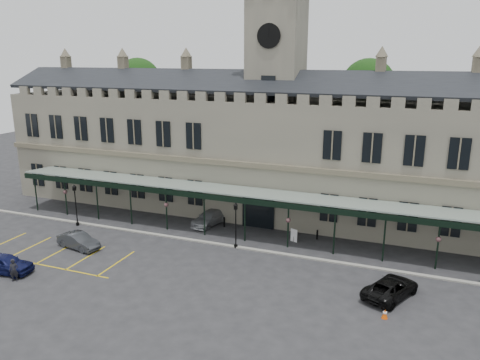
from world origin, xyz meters
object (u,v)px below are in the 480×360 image
(car_left_a, at_px, (4,263))
(person_a, at_px, (14,270))
(station_building, at_px, (274,153))
(car_taxi, at_px, (210,218))
(lamp_post_mid, at_px, (236,221))
(lamp_post_left, at_px, (75,201))
(car_van, at_px, (391,288))
(sign_board, at_px, (294,236))
(traffic_cone, at_px, (385,314))
(car_left_b, at_px, (79,241))
(clock_tower, at_px, (276,88))

(car_left_a, distance_m, person_a, 1.97)
(station_building, bearing_deg, car_taxi, -129.04)
(lamp_post_mid, xyz_separation_m, car_taxi, (-4.61, 4.56, -1.79))
(lamp_post_left, xyz_separation_m, car_taxi, (12.03, 5.02, -1.84))
(car_left_a, xyz_separation_m, car_van, (28.00, 6.83, -0.08))
(lamp_post_left, bearing_deg, station_building, 33.01)
(lamp_post_left, bearing_deg, sign_board, 9.80)
(traffic_cone, distance_m, person_a, 26.48)
(traffic_cone, relative_size, car_left_a, 0.14)
(traffic_cone, relative_size, person_a, 0.36)
(car_van, bearing_deg, station_building, -22.89)
(person_a, bearing_deg, car_left_a, 125.58)
(car_taxi, bearing_deg, station_building, 62.59)
(car_left_a, xyz_separation_m, person_a, (1.80, -0.80, 0.11))
(lamp_post_left, bearing_deg, traffic_cone, -12.63)
(traffic_cone, xyz_separation_m, sign_board, (-8.68, 10.28, 0.28))
(car_left_b, bearing_deg, lamp_post_left, 51.54)
(traffic_cone, relative_size, car_taxi, 0.13)
(lamp_post_left, bearing_deg, person_a, -72.19)
(lamp_post_mid, relative_size, sign_board, 3.48)
(sign_board, bearing_deg, traffic_cone, -29.90)
(lamp_post_left, height_order, person_a, lamp_post_left)
(sign_board, distance_m, car_taxi, 9.09)
(station_building, relative_size, traffic_cone, 97.22)
(car_taxi, bearing_deg, car_van, -14.28)
(clock_tower, distance_m, traffic_cone, 25.33)
(sign_board, xyz_separation_m, car_van, (8.81, -7.25, 0.09))
(car_left_a, height_order, car_taxi, car_left_a)
(car_left_a, bearing_deg, car_left_b, -27.26)
(lamp_post_mid, relative_size, traffic_cone, 6.73)
(car_taxi, bearing_deg, sign_board, 2.83)
(lamp_post_mid, height_order, car_left_b, lamp_post_mid)
(lamp_post_mid, relative_size, car_left_b, 1.01)
(station_building, distance_m, car_left_a, 26.74)
(sign_board, bearing_deg, car_left_a, -123.79)
(lamp_post_left, height_order, car_left_a, lamp_post_left)
(clock_tower, xyz_separation_m, car_left_b, (-12.88, -15.56, -12.43))
(car_left_b, distance_m, car_van, 25.90)
(clock_tower, relative_size, person_a, 14.35)
(lamp_post_left, xyz_separation_m, car_left_b, (3.93, -4.55, -1.83))
(car_left_b, bearing_deg, car_van, -77.28)
(lamp_post_left, relative_size, lamp_post_mid, 1.02)
(lamp_post_mid, xyz_separation_m, car_van, (13.18, -4.08, -1.79))
(station_building, relative_size, sign_board, 50.31)
(traffic_cone, distance_m, car_left_a, 28.13)
(clock_tower, xyz_separation_m, car_left_a, (-15.00, -21.47, -12.35))
(lamp_post_mid, xyz_separation_m, car_left_a, (-14.82, -10.92, -1.71))
(station_building, xyz_separation_m, car_left_b, (-12.88, -15.48, -5.79))
(station_building, distance_m, car_taxi, 9.56)
(lamp_post_left, distance_m, person_a, 11.94)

